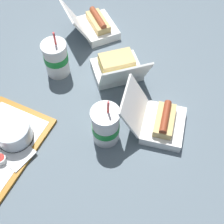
# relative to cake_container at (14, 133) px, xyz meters

# --- Properties ---
(ground_plane) EXTENTS (3.20, 3.20, 0.00)m
(ground_plane) POSITION_rel_cake_container_xyz_m (0.27, -0.20, -0.05)
(ground_plane) COLOR slate
(cake_container) EXTENTS (0.13, 0.13, 0.07)m
(cake_container) POSITION_rel_cake_container_xyz_m (0.00, 0.00, 0.00)
(cake_container) COLOR black
(cake_container) RESTS_ON food_tray
(ketchup_cup) EXTENTS (0.04, 0.04, 0.02)m
(ketchup_cup) POSITION_rel_cake_container_xyz_m (-0.09, -0.03, -0.02)
(ketchup_cup) COLOR white
(ketchup_cup) RESTS_ON food_tray
(napkin_stack) EXTENTS (0.10, 0.10, 0.00)m
(napkin_stack) POSITION_rel_cake_container_xyz_m (-0.04, -0.05, -0.03)
(napkin_stack) COLOR white
(napkin_stack) RESTS_ON food_tray
(clamshell_hotdog_back) EXTENTS (0.25, 0.28, 0.17)m
(clamshell_hotdog_back) POSITION_rel_cake_container_xyz_m (0.36, -0.39, -0.01)
(clamshell_hotdog_back) COLOR white
(clamshell_hotdog_back) RESTS_ON ground_plane
(clamshell_sandwich_right) EXTENTS (0.29, 0.29, 0.17)m
(clamshell_sandwich_right) POSITION_rel_cake_container_xyz_m (0.48, -0.11, -0.00)
(clamshell_sandwich_right) COLOR white
(clamshell_sandwich_right) RESTS_ON ground_plane
(clamshell_hotdog_center) EXTENTS (0.28, 0.27, 0.17)m
(clamshell_hotdog_center) POSITION_rel_cake_container_xyz_m (0.63, 0.13, -0.01)
(clamshell_hotdog_center) COLOR white
(clamshell_hotdog_center) RESTS_ON ground_plane
(soda_cup_back) EXTENTS (0.10, 0.10, 0.22)m
(soda_cup_back) POSITION_rel_cake_container_xyz_m (0.34, 0.10, 0.03)
(soda_cup_back) COLOR white
(soda_cup_back) RESTS_ON ground_plane
(soda_cup_left) EXTENTS (0.10, 0.10, 0.22)m
(soda_cup_left) POSITION_rel_cake_container_xyz_m (0.21, -0.25, 0.03)
(soda_cup_left) COLOR white
(soda_cup_left) RESTS_ON ground_plane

